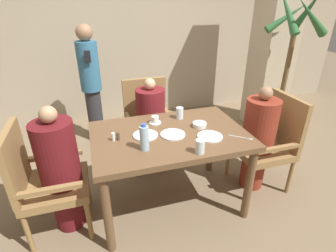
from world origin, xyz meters
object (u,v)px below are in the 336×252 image
(glass_tall_mid, at_px, (200,146))
(bowl_small, at_px, (199,125))
(diner_in_right_chair, at_px, (258,138))
(diner_in_left_chair, at_px, (60,170))
(diner_in_far_chair, at_px, (151,123))
(chair_left_side, at_px, (42,179))
(plate_main_right, at_px, (145,135))
(water_bottle, at_px, (144,138))
(glass_tall_near, at_px, (180,113))
(teacup_with_saucer, at_px, (155,120))
(chair_far_side, at_px, (148,119))
(plate_dessert_center, at_px, (210,136))
(plate_main_left, at_px, (173,134))
(standing_host, at_px, (91,82))
(chair_right_side, at_px, (270,140))
(potted_palm, at_px, (282,91))

(glass_tall_mid, bearing_deg, bowl_small, 66.98)
(diner_in_right_chair, height_order, glass_tall_mid, diner_in_right_chair)
(diner_in_left_chair, xyz_separation_m, diner_in_far_chair, (0.93, 0.70, -0.04))
(chair_left_side, height_order, plate_main_right, chair_left_side)
(diner_in_left_chair, xyz_separation_m, water_bottle, (0.66, -0.20, 0.29))
(diner_in_left_chair, xyz_separation_m, glass_tall_near, (1.11, 0.27, 0.24))
(teacup_with_saucer, bearing_deg, glass_tall_mid, -72.26)
(chair_far_side, height_order, water_bottle, water_bottle)
(teacup_with_saucer, bearing_deg, plate_dessert_center, -46.92)
(glass_tall_mid, bearing_deg, plate_main_left, 108.09)
(plate_main_left, relative_size, glass_tall_mid, 1.92)
(diner_in_far_chair, height_order, glass_tall_near, diner_in_far_chair)
(standing_host, height_order, plate_main_right, standing_host)
(chair_far_side, relative_size, standing_host, 0.63)
(diner_in_far_chair, xyz_separation_m, chair_right_side, (1.08, -0.70, -0.02))
(chair_right_side, height_order, potted_palm, potted_palm)
(chair_right_side, distance_m, glass_tall_near, 0.98)
(chair_right_side, bearing_deg, teacup_with_saucer, 168.35)
(water_bottle, xyz_separation_m, glass_tall_mid, (0.39, -0.17, -0.05))
(diner_in_far_chair, xyz_separation_m, plate_main_right, (-0.21, -0.69, 0.23))
(diner_in_right_chair, distance_m, standing_host, 2.18)
(diner_in_far_chair, xyz_separation_m, plate_main_left, (0.02, -0.74, 0.23))
(standing_host, xyz_separation_m, glass_tall_mid, (0.72, -1.91, -0.01))
(water_bottle, bearing_deg, diner_in_far_chair, 73.66)
(glass_tall_near, distance_m, glass_tall_mid, 0.64)
(standing_host, distance_m, bowl_small, 1.74)
(plate_main_right, relative_size, plate_dessert_center, 1.00)
(potted_palm, xyz_separation_m, bowl_small, (-1.42, -0.65, 0.03))
(diner_in_right_chair, relative_size, water_bottle, 5.01)
(chair_left_side, distance_m, diner_in_right_chair, 2.00)
(plate_main_right, xyz_separation_m, bowl_small, (0.51, 0.03, 0.01))
(glass_tall_near, bearing_deg, chair_left_side, -167.93)
(diner_in_right_chair, relative_size, potted_palm, 0.57)
(plate_dessert_center, bearing_deg, bowl_small, 91.66)
(plate_dessert_center, distance_m, glass_tall_mid, 0.28)
(chair_left_side, relative_size, diner_in_right_chair, 0.89)
(plate_main_left, distance_m, plate_dessert_center, 0.32)
(chair_left_side, distance_m, potted_palm, 2.90)
(standing_host, bearing_deg, glass_tall_mid, -69.36)
(potted_palm, height_order, plate_dessert_center, potted_palm)
(chair_far_side, height_order, bowl_small, chair_far_side)
(chair_far_side, bearing_deg, diner_in_left_chair, -137.41)
(plate_main_right, xyz_separation_m, glass_tall_mid, (0.34, -0.39, 0.05))
(glass_tall_near, bearing_deg, teacup_with_saucer, -172.33)
(diner_in_right_chair, relative_size, plate_dessert_center, 5.18)
(standing_host, bearing_deg, diner_in_far_chair, -54.64)
(potted_palm, relative_size, bowl_small, 15.52)
(diner_in_right_chair, xyz_separation_m, plate_dessert_center, (-0.62, -0.16, 0.21))
(diner_in_far_chair, bearing_deg, teacup_with_saucer, -98.25)
(chair_far_side, xyz_separation_m, plate_main_right, (-0.21, -0.83, 0.25))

